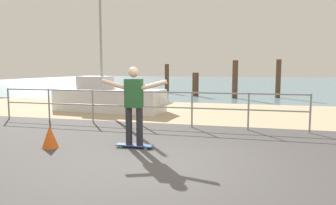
{
  "coord_description": "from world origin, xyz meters",
  "views": [
    {
      "loc": [
        1.3,
        -4.98,
        1.69
      ],
      "look_at": [
        -0.49,
        2.0,
        0.9
      ],
      "focal_mm": 32.8,
      "sensor_mm": 36.0,
      "label": 1
    }
  ],
  "objects_px": {
    "sailboat": "(112,99)",
    "skateboard": "(134,145)",
    "skateboarder": "(134,101)",
    "traffic_cone": "(50,137)"
  },
  "relations": [
    {
      "from": "sailboat",
      "to": "skateboard",
      "type": "xyz_separation_m",
      "value": [
        2.84,
        -5.1,
        -0.45
      ]
    },
    {
      "from": "skateboard",
      "to": "skateboarder",
      "type": "distance_m",
      "value": 0.95
    },
    {
      "from": "sailboat",
      "to": "skateboard",
      "type": "distance_m",
      "value": 5.85
    },
    {
      "from": "skateboarder",
      "to": "traffic_cone",
      "type": "bearing_deg",
      "value": -165.7
    },
    {
      "from": "sailboat",
      "to": "traffic_cone",
      "type": "distance_m",
      "value": 5.66
    },
    {
      "from": "skateboard",
      "to": "skateboarder",
      "type": "relative_size",
      "value": 0.49
    },
    {
      "from": "sailboat",
      "to": "skateboarder",
      "type": "height_order",
      "value": "sailboat"
    },
    {
      "from": "skateboard",
      "to": "skateboarder",
      "type": "bearing_deg",
      "value": -90.0
    },
    {
      "from": "traffic_cone",
      "to": "sailboat",
      "type": "bearing_deg",
      "value": 101.22
    },
    {
      "from": "sailboat",
      "to": "skateboarder",
      "type": "relative_size",
      "value": 3.05
    }
  ]
}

